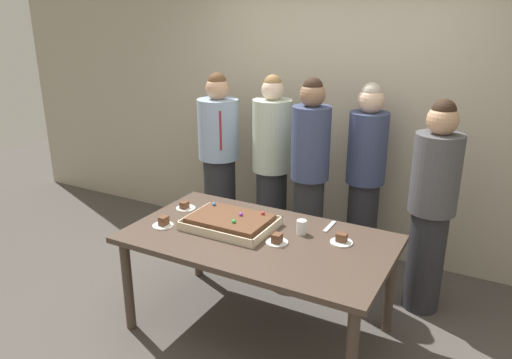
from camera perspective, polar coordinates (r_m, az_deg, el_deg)
ground_plane at (r=3.73m, az=0.25°, el=-16.99°), size 12.00×12.00×0.00m
interior_back_panel at (r=4.54m, az=10.06°, el=9.96°), size 8.00×0.12×3.00m
party_table at (r=3.38m, az=0.27°, el=-7.87°), size 1.81×1.02×0.74m
sheet_cake at (r=3.47m, az=-3.04°, el=-4.98°), size 0.62×0.44×0.11m
plated_slice_near_left at (r=3.25m, az=2.46°, el=-7.10°), size 0.15×0.15×0.07m
plated_slice_near_right at (r=3.83m, az=-8.29°, el=-3.18°), size 0.15×0.15×0.06m
plated_slice_far_left at (r=3.30m, az=9.97°, el=-6.98°), size 0.15×0.15×0.07m
plated_slice_far_right at (r=3.55m, az=-10.78°, el=-5.03°), size 0.15×0.15×0.07m
drink_cup_nearest at (r=3.38m, az=5.35°, el=-5.56°), size 0.07×0.07×0.10m
cake_server_utensil at (r=3.52m, az=8.60°, el=-5.45°), size 0.03×0.20×0.01m
person_serving_front at (r=4.60m, az=-4.34°, el=2.21°), size 0.38×0.38×1.68m
person_green_shirt_behind at (r=4.42m, az=1.86°, el=1.62°), size 0.35×0.35×1.69m
person_striped_tie_right at (r=4.25m, az=12.65°, el=0.44°), size 0.33×0.33×1.66m
person_far_right_suit at (r=3.79m, az=19.88°, el=-2.89°), size 0.34×0.34×1.63m
person_left_edge_reaching at (r=4.03m, az=6.27°, el=0.27°), size 0.31×0.31×1.72m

